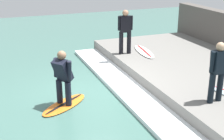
% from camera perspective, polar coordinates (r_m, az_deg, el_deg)
% --- Properties ---
extents(ground_plane, '(28.00, 28.00, 0.00)m').
position_cam_1_polar(ground_plane, '(9.34, -3.93, -4.56)').
color(ground_plane, '#426B60').
extents(concrete_ledge, '(4.40, 9.06, 0.43)m').
position_cam_1_polar(concrete_ledge, '(10.91, 15.45, -0.37)').
color(concrete_ledge, slate).
rests_on(concrete_ledge, ground_plane).
extents(wave_foam_crest, '(0.94, 8.60, 0.12)m').
position_cam_1_polar(wave_foam_crest, '(9.68, 2.49, -3.22)').
color(wave_foam_crest, white).
rests_on(wave_foam_crest, ground_plane).
extents(surfboard_riding, '(1.66, 1.43, 0.07)m').
position_cam_1_polar(surfboard_riding, '(8.77, -8.68, -6.26)').
color(surfboard_riding, orange).
rests_on(surfboard_riding, ground_plane).
extents(surfer_riding, '(0.61, 0.60, 1.52)m').
position_cam_1_polar(surfer_riding, '(8.42, -8.98, -0.94)').
color(surfer_riding, black).
rests_on(surfer_riding, surfboard_riding).
extents(surfer_waiting_near, '(0.55, 0.32, 1.65)m').
position_cam_1_polar(surfer_waiting_near, '(11.60, 2.43, 7.42)').
color(surfer_waiting_near, black).
rests_on(surfer_waiting_near, concrete_ledge).
extents(surfboard_waiting_near, '(0.76, 1.88, 0.07)m').
position_cam_1_polar(surfboard_waiting_near, '(12.05, 5.88, 3.41)').
color(surfboard_waiting_near, white).
rests_on(surfboard_waiting_near, concrete_ledge).
extents(surfer_waiting_far, '(0.53, 0.29, 1.55)m').
position_cam_1_polar(surfer_waiting_far, '(8.03, 18.79, 0.15)').
color(surfer_waiting_far, black).
rests_on(surfer_waiting_far, concrete_ledge).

